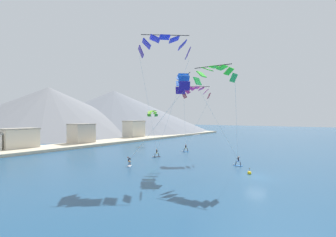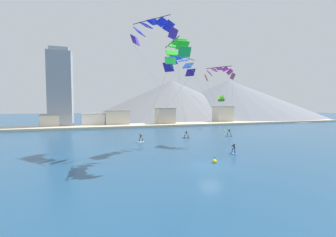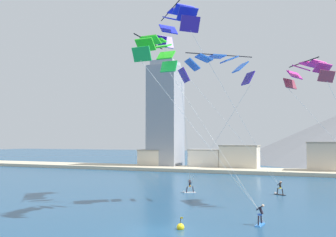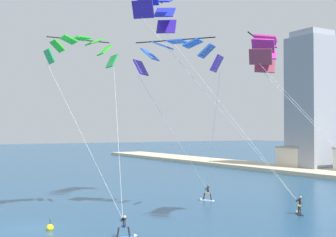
# 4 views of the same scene
# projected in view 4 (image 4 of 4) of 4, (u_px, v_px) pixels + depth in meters

# --- Properties ---
(ground_plane) EXTENTS (400.00, 400.00, 0.00)m
(ground_plane) POSITION_uv_depth(u_px,v_px,m) (28.00, 229.00, 35.17)
(ground_plane) COLOR navy
(kitesurfer_near_lead) EXTENTS (1.64, 1.36, 1.70)m
(kitesurfer_near_lead) POSITION_uv_depth(u_px,v_px,m) (299.00, 209.00, 41.28)
(kitesurfer_near_lead) COLOR black
(kitesurfer_near_lead) RESTS_ON ground
(kitesurfer_near_trail) EXTENTS (0.66, 1.77, 1.69)m
(kitesurfer_near_trail) POSITION_uv_depth(u_px,v_px,m) (127.00, 231.00, 32.18)
(kitesurfer_near_trail) COLOR #337FDB
(kitesurfer_near_trail) RESTS_ON ground
(kitesurfer_far_left) EXTENTS (1.72, 1.18, 1.68)m
(kitesurfer_far_left) POSITION_uv_depth(u_px,v_px,m) (206.00, 196.00, 49.07)
(kitesurfer_far_left) COLOR white
(kitesurfer_far_left) RESTS_ON ground
(parafoil_kite_near_lead) EXTENTS (13.07, 12.43, 19.51)m
(parafoil_kite_near_lead) POSITION_uv_depth(u_px,v_px,m) (157.00, 6.00, 45.20)
(parafoil_kite_near_lead) COLOR #361F9B
(parafoil_kite_near_trail) EXTENTS (9.53, 6.24, 14.11)m
(parafoil_kite_near_trail) POSITION_uv_depth(u_px,v_px,m) (82.00, 48.00, 40.10)
(parafoil_kite_near_trail) COLOR green
(parafoil_kite_mid_center) EXTENTS (9.21, 9.08, 12.95)m
(parafoil_kite_mid_center) POSITION_uv_depth(u_px,v_px,m) (265.00, 50.00, 34.49)
(parafoil_kite_mid_center) COLOR #973649
(parafoil_kite_far_left) EXTENTS (8.99, 10.01, 14.00)m
(parafoil_kite_far_left) POSITION_uv_depth(u_px,v_px,m) (178.00, 53.00, 41.00)
(parafoil_kite_far_left) COLOR #301E97
(race_marker_buoy) EXTENTS (0.56, 0.56, 1.02)m
(race_marker_buoy) POSITION_uv_depth(u_px,v_px,m) (50.00, 228.00, 34.74)
(race_marker_buoy) COLOR yellow
(race_marker_buoy) RESTS_ON ground
(shore_building_quay_east) EXTENTS (5.59, 5.48, 4.32)m
(shore_building_quay_east) POSITION_uv_depth(u_px,v_px,m) (297.00, 158.00, 85.51)
(shore_building_quay_east) COLOR beige
(shore_building_quay_east) RESTS_ON ground
(highrise_tower) EXTENTS (7.00, 7.00, 25.08)m
(highrise_tower) POSITION_uv_depth(u_px,v_px,m) (312.00, 102.00, 83.70)
(highrise_tower) COLOR gray
(highrise_tower) RESTS_ON ground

